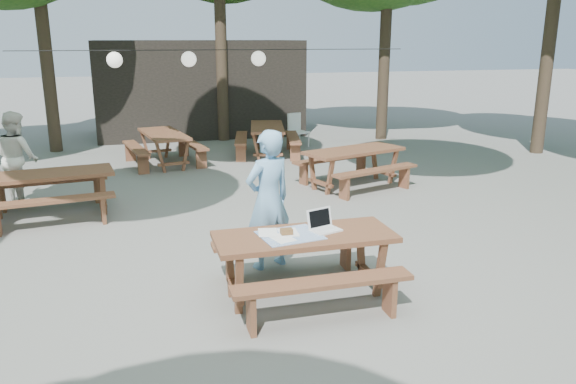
{
  "coord_description": "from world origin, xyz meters",
  "views": [
    {
      "loc": [
        -1.47,
        -7.05,
        2.84
      ],
      "look_at": [
        0.26,
        -0.74,
        1.05
      ],
      "focal_mm": 35.0,
      "sensor_mm": 36.0,
      "label": 1
    }
  ],
  "objects_px": {
    "main_picnic_table": "(304,264)",
    "plastic_chair": "(298,137)",
    "woman": "(268,200)",
    "picnic_table_nw": "(51,194)",
    "second_person": "(17,157)"
  },
  "relations": [
    {
      "from": "main_picnic_table",
      "to": "woman",
      "type": "distance_m",
      "value": 1.11
    },
    {
      "from": "woman",
      "to": "plastic_chair",
      "type": "height_order",
      "value": "woman"
    },
    {
      "from": "woman",
      "to": "plastic_chair",
      "type": "distance_m",
      "value": 8.36
    },
    {
      "from": "woman",
      "to": "main_picnic_table",
      "type": "bearing_deg",
      "value": 79.18
    },
    {
      "from": "picnic_table_nw",
      "to": "woman",
      "type": "xyz_separation_m",
      "value": [
        2.96,
        -2.96,
        0.5
      ]
    },
    {
      "from": "main_picnic_table",
      "to": "plastic_chair",
      "type": "relative_size",
      "value": 2.22
    },
    {
      "from": "picnic_table_nw",
      "to": "plastic_chair",
      "type": "relative_size",
      "value": 2.33
    },
    {
      "from": "plastic_chair",
      "to": "second_person",
      "type": "bearing_deg",
      "value": -172.26
    },
    {
      "from": "picnic_table_nw",
      "to": "woman",
      "type": "bearing_deg",
      "value": -52.62
    },
    {
      "from": "main_picnic_table",
      "to": "second_person",
      "type": "bearing_deg",
      "value": 126.92
    },
    {
      "from": "main_picnic_table",
      "to": "plastic_chair",
      "type": "xyz_separation_m",
      "value": [
        2.53,
        8.86,
        -0.13
      ]
    },
    {
      "from": "main_picnic_table",
      "to": "plastic_chair",
      "type": "height_order",
      "value": "plastic_chair"
    },
    {
      "from": "picnic_table_nw",
      "to": "plastic_chair",
      "type": "xyz_separation_m",
      "value": [
        5.67,
        4.93,
        -0.13
      ]
    },
    {
      "from": "main_picnic_table",
      "to": "second_person",
      "type": "xyz_separation_m",
      "value": [
        -3.78,
        5.04,
        0.43
      ]
    },
    {
      "from": "picnic_table_nw",
      "to": "woman",
      "type": "distance_m",
      "value": 4.22
    }
  ]
}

